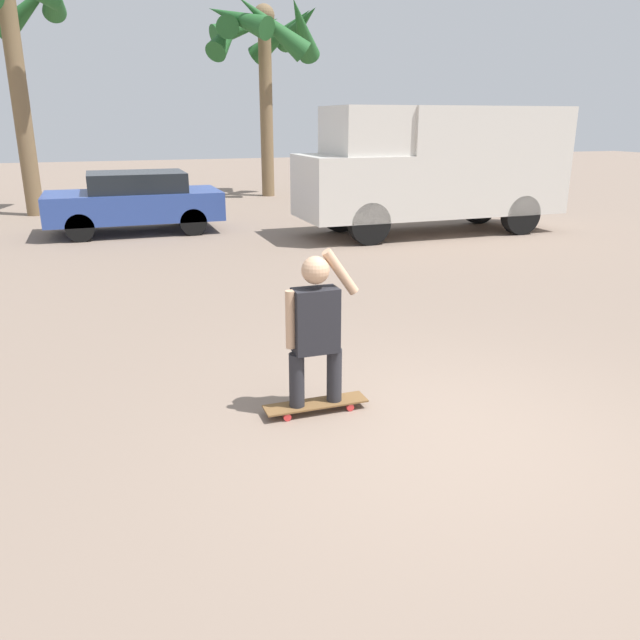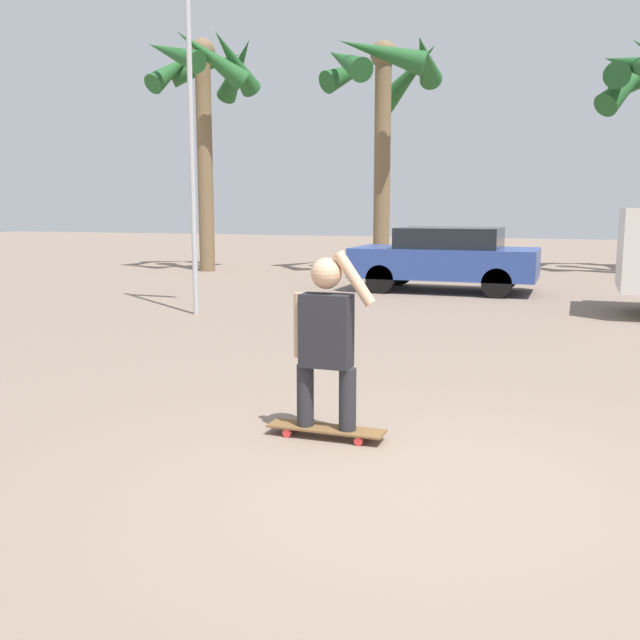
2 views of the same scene
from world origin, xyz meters
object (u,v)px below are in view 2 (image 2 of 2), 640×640
object	(u,v)px
person_skateboarder	(326,333)
palm_tree_far_left	(205,83)
parked_car_blue	(446,257)
palm_tree_center_background	(383,84)
skateboard	(326,429)
flagpole	(195,67)

from	to	relation	value
person_skateboarder	palm_tree_far_left	xyz separation A→B (m)	(-8.31, 13.33, 4.48)
person_skateboarder	parked_car_blue	distance (m)	10.61
parked_car_blue	palm_tree_center_background	world-z (taller)	palm_tree_center_background
palm_tree_far_left	palm_tree_center_background	bearing A→B (deg)	12.61
person_skateboarder	skateboard	bearing A→B (deg)	0.00
parked_car_blue	palm_tree_far_left	bearing A→B (deg)	159.63
palm_tree_center_background	flagpole	bearing A→B (deg)	-95.62
palm_tree_center_background	palm_tree_far_left	bearing A→B (deg)	-167.39
palm_tree_center_background	parked_car_blue	bearing A→B (deg)	-56.74
parked_car_blue	flagpole	xyz separation A→B (m)	(-3.39, -4.97, 3.40)
skateboard	palm_tree_far_left	xyz separation A→B (m)	(-8.31, 13.33, 5.27)
skateboard	parked_car_blue	size ratio (longest dim) A/B	0.24
skateboard	palm_tree_center_background	bearing A→B (deg)	103.33
person_skateboarder	palm_tree_far_left	distance (m)	16.33
skateboard	parked_car_blue	bearing A→B (deg)	94.83
person_skateboarder	palm_tree_far_left	size ratio (longest dim) A/B	0.22
parked_car_blue	palm_tree_far_left	world-z (taller)	palm_tree_far_left
flagpole	parked_car_blue	bearing A→B (deg)	55.66
parked_car_blue	palm_tree_center_background	bearing A→B (deg)	123.26
parked_car_blue	palm_tree_center_background	size ratio (longest dim) A/B	0.61
parked_car_blue	skateboard	bearing A→B (deg)	-85.17
person_skateboarder	flagpole	distance (m)	7.79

